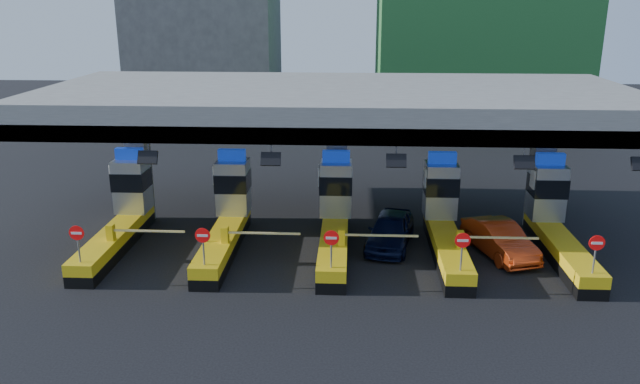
{
  "coord_description": "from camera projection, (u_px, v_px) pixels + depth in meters",
  "views": [
    {
      "loc": [
        0.73,
        -26.94,
        11.02
      ],
      "look_at": [
        -0.68,
        0.0,
        2.65
      ],
      "focal_mm": 35.0,
      "sensor_mm": 36.0,
      "label": 1
    }
  ],
  "objects": [
    {
      "name": "van",
      "position": [
        390.0,
        230.0,
        28.81
      ],
      "size": [
        2.78,
        4.91,
        1.58
      ],
      "primitive_type": "imported",
      "rotation": [
        0.0,
        0.0,
        -0.21
      ],
      "color": "black",
      "rests_on": "ground"
    },
    {
      "name": "toll_lane_center",
      "position": [
        335.0,
        216.0,
        28.85
      ],
      "size": [
        4.43,
        8.0,
        4.16
      ],
      "color": "black",
      "rests_on": "ground"
    },
    {
      "name": "bg_building_concrete",
      "position": [
        204.0,
        20.0,
        61.36
      ],
      "size": [
        14.0,
        10.0,
        18.0
      ],
      "primitive_type": "cube",
      "color": "#4C4C49",
      "rests_on": "ground"
    },
    {
      "name": "toll_canopy",
      "position": [
        337.0,
        105.0,
        29.91
      ],
      "size": [
        28.0,
        12.09,
        7.0
      ],
      "color": "slate",
      "rests_on": "ground"
    },
    {
      "name": "toll_lane_right",
      "position": [
        444.0,
        218.0,
        28.6
      ],
      "size": [
        4.43,
        8.0,
        4.16
      ],
      "color": "black",
      "rests_on": "ground"
    },
    {
      "name": "red_car",
      "position": [
        500.0,
        239.0,
        27.83
      ],
      "size": [
        2.9,
        4.82,
        1.5
      ],
      "primitive_type": "imported",
      "rotation": [
        0.0,
        0.0,
        0.31
      ],
      "color": "#B3300D",
      "rests_on": "ground"
    },
    {
      "name": "ground",
      "position": [
        335.0,
        247.0,
        28.99
      ],
      "size": [
        120.0,
        120.0,
        0.0
      ],
      "primitive_type": "plane",
      "color": "black",
      "rests_on": "ground"
    },
    {
      "name": "toll_lane_far_right",
      "position": [
        554.0,
        220.0,
        28.35
      ],
      "size": [
        4.43,
        8.0,
        4.16
      ],
      "color": "black",
      "rests_on": "ground"
    },
    {
      "name": "toll_lane_left",
      "position": [
        228.0,
        214.0,
        29.1
      ],
      "size": [
        4.43,
        8.0,
        4.16
      ],
      "color": "black",
      "rests_on": "ground"
    },
    {
      "name": "toll_lane_far_left",
      "position": [
        123.0,
        213.0,
        29.34
      ],
      "size": [
        4.43,
        8.0,
        4.16
      ],
      "color": "black",
      "rests_on": "ground"
    }
  ]
}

